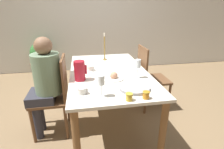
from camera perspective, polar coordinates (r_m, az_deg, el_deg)
name	(u,v)px	position (r m, az deg, el deg)	size (l,w,h in m)	color
ground_plane	(109,120)	(2.54, -0.98, -14.60)	(20.00, 20.00, 0.00)	#7F6647
wall_back	(93,15)	(4.31, -6.07, 18.63)	(10.00, 0.06, 2.60)	white
dining_table	(109,78)	(2.23, -1.09, -1.31)	(0.95, 1.63, 0.73)	silver
chair_person_side	(56,94)	(2.20, -17.94, -6.13)	(0.42, 0.42, 0.96)	brown
chair_opposite	(149,76)	(2.68, 12.07, -0.59)	(0.42, 0.42, 0.96)	brown
person_seated	(45,80)	(2.11, -21.09, -1.68)	(0.39, 0.41, 1.20)	#33333D
red_pitcher	(80,71)	(1.92, -10.54, 1.25)	(0.14, 0.12, 0.22)	#A31423
wine_glass_water	(138,64)	(1.96, 8.47, 3.28)	(0.06, 0.06, 0.22)	white
wine_glass_juice	(101,81)	(1.53, -3.55, -2.22)	(0.06, 0.06, 0.20)	white
teacup_near_person	(82,91)	(1.64, -9.72, -5.49)	(0.14, 0.14, 0.07)	silver
teacup_across	(90,69)	(2.22, -7.12, 1.92)	(0.14, 0.14, 0.07)	silver
serving_tray	(134,88)	(1.73, 7.26, -4.28)	(0.31, 0.31, 0.03)	#9E9EA3
bread_plate	(114,77)	(1.96, 0.62, -0.81)	(0.22, 0.22, 0.08)	silver
jam_jar_amber	(129,97)	(1.52, 5.62, -7.17)	(0.06, 0.06, 0.07)	gold
jam_jar_red	(146,95)	(1.57, 11.05, -6.49)	(0.06, 0.06, 0.07)	#C67A1E
candlestick_tall	(105,49)	(2.64, -2.44, 8.23)	(0.06, 0.06, 0.41)	olive
potted_plant	(41,54)	(4.15, -22.21, 6.11)	(0.44, 0.44, 0.78)	#4C4742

